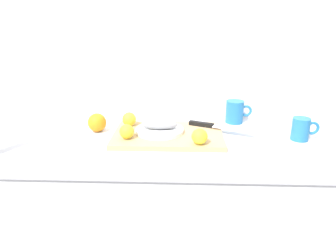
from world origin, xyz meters
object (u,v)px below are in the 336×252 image
cutting_board (168,135)px  orange_0 (97,123)px  white_plate (160,130)px  chef_knife (213,126)px  fish_fillet (160,125)px  coffee_mug_1 (235,112)px  lemon_0 (127,132)px  coffee_mug_0 (301,129)px

cutting_board → orange_0: orange_0 is taller
white_plate → chef_knife: 0.24m
fish_fillet → orange_0: 0.28m
fish_fillet → coffee_mug_1: size_ratio=1.22×
white_plate → fish_fillet: (0.00, 0.00, 0.03)m
cutting_board → white_plate: (-0.04, 0.01, 0.02)m
white_plate → fish_fillet: bearing=90.0°
fish_fillet → lemon_0: size_ratio=2.58×
coffee_mug_0 → white_plate: bearing=178.8°
fish_fillet → coffee_mug_0: bearing=-1.2°
white_plate → lemon_0: lemon_0 is taller
coffee_mug_0 → coffee_mug_1: size_ratio=0.90×
fish_fillet → chef_knife: (0.23, 0.06, -0.02)m
fish_fillet → coffee_mug_0: size_ratio=1.36×
cutting_board → coffee_mug_0: bearing=-0.3°
coffee_mug_1 → orange_0: (-0.62, -0.15, -0.01)m
chef_knife → lemon_0: 0.38m
cutting_board → coffee_mug_1: size_ratio=3.67×
fish_fillet → white_plate: bearing=-90.0°
coffee_mug_0 → orange_0: size_ratio=1.36×
cutting_board → coffee_mug_1: bearing=34.0°
fish_fillet → coffee_mug_1: 0.40m
lemon_0 → orange_0: size_ratio=0.72×
cutting_board → orange_0: 0.32m
fish_fillet → chef_knife: fish_fillet is taller
chef_knife → orange_0: bearing=-156.1°
coffee_mug_0 → fish_fillet: bearing=178.8°
white_plate → cutting_board: bearing=-14.1°
chef_knife → lemon_0: bearing=-135.3°
fish_fillet → orange_0: bearing=169.2°
fish_fillet → coffee_mug_0: coffee_mug_0 is taller
lemon_0 → cutting_board: bearing=23.6°
white_plate → fish_fillet: fish_fillet is taller
white_plate → coffee_mug_1: 0.40m
coffee_mug_1 → orange_0: size_ratio=1.51×
cutting_board → fish_fillet: (-0.04, 0.01, 0.04)m
lemon_0 → coffee_mug_1: size_ratio=0.47×
coffee_mug_0 → coffee_mug_1: bearing=137.4°
lemon_0 → fish_fillet: bearing=32.4°
white_plate → coffee_mug_1: size_ratio=1.63×
cutting_board → chef_knife: 0.21m
cutting_board → orange_0: size_ratio=5.55×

